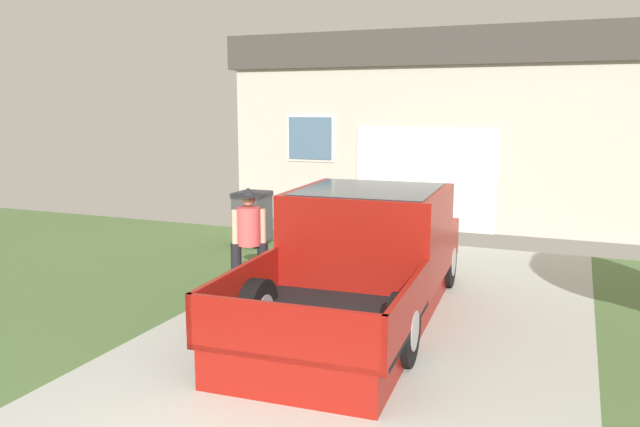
{
  "coord_description": "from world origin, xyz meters",
  "views": [
    {
      "loc": [
        2.25,
        -3.5,
        2.8
      ],
      "look_at": [
        -0.91,
        4.23,
        1.35
      ],
      "focal_mm": 35.41,
      "sensor_mm": 36.0,
      "label": 1
    }
  ],
  "objects": [
    {
      "name": "pickup_truck",
      "position": [
        -0.35,
        4.49,
        0.75
      ],
      "size": [
        2.37,
        5.11,
        1.66
      ],
      "rotation": [
        0.0,
        0.0,
        0.05
      ],
      "color": "maroon",
      "rests_on": "ground"
    },
    {
      "name": "person_with_hat",
      "position": [
        -1.93,
        4.11,
        0.95
      ],
      "size": [
        0.48,
        0.48,
        1.67
      ],
      "rotation": [
        0.0,
        0.0,
        0.54
      ],
      "color": "black",
      "rests_on": "ground"
    },
    {
      "name": "handbag",
      "position": [
        -1.7,
        3.84,
        0.15
      ],
      "size": [
        0.35,
        0.16,
        0.46
      ],
      "color": "tan",
      "rests_on": "ground"
    },
    {
      "name": "house_with_garage",
      "position": [
        -1.06,
        13.14,
        2.25
      ],
      "size": [
        9.63,
        5.59,
        4.44
      ],
      "color": "beige",
      "rests_on": "ground"
    },
    {
      "name": "wheeled_trash_bin",
      "position": [
        -3.73,
        7.52,
        0.58
      ],
      "size": [
        0.6,
        0.72,
        1.08
      ],
      "color": "#424247",
      "rests_on": "ground"
    }
  ]
}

